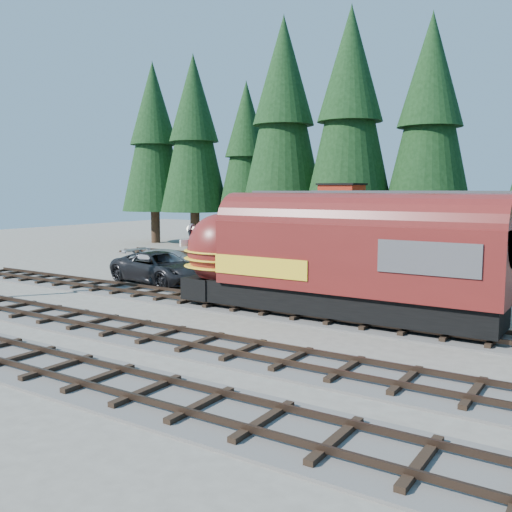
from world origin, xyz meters
The scene contains 7 objects.
ground centered at (0.00, 0.00, 0.00)m, with size 120.00×120.00×0.00m, color #6B665B.
track_spur centered at (-10.00, 18.00, 0.06)m, with size 32.00×3.20×0.33m.
depot centered at (0.00, 10.50, 2.96)m, with size 12.80×7.00×5.30m.
locomotive centered at (-0.88, 4.00, 2.32)m, with size 14.40×2.86×3.91m.
caboose centered at (-7.30, 18.00, 2.63)m, with size 10.20×2.96×5.30m.
pickup_truck_a centered at (-12.63, 7.13, 0.89)m, with size 2.96×6.41×1.78m, color black.
pickup_truck_b centered at (-13.06, 8.40, 0.87)m, with size 2.45×6.03×1.75m, color #A3A6AB.
Camera 1 is at (9.62, -16.98, 5.37)m, focal length 40.00 mm.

